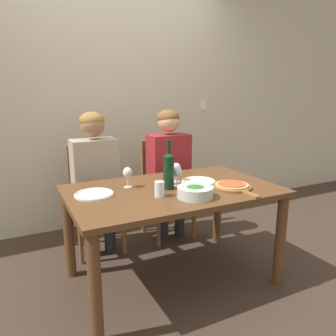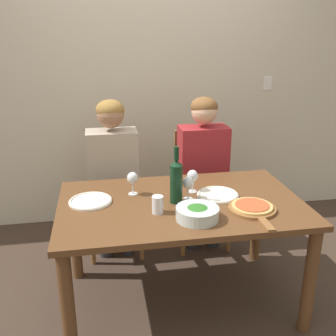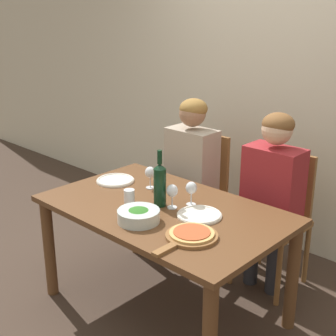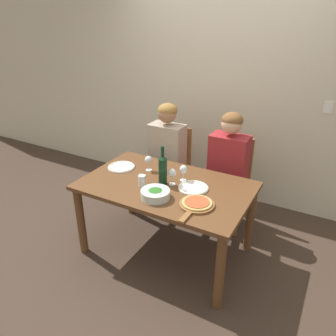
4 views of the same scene
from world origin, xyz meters
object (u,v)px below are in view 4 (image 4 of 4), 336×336
at_px(person_man, 228,161).
at_px(wine_glass_centre, 172,174).
at_px(chair_right, 230,178).
at_px(water_tumbler, 142,181).
at_px(chair_left, 171,164).
at_px(broccoli_bowl, 155,194).
at_px(dinner_plate_left, 121,167).
at_px(wine_bottle, 163,169).
at_px(person_woman, 166,148).
at_px(wine_glass_left, 149,161).
at_px(pizza_on_board, 196,204).
at_px(dinner_plate_right, 193,188).
at_px(wine_glass_right, 183,170).

xyz_separation_m(person_man, wine_glass_centre, (-0.28, -0.67, 0.08)).
xyz_separation_m(chair_right, water_tumbler, (-0.49, -0.94, 0.27)).
distance_m(chair_left, broccoli_bowl, 1.16).
height_order(dinner_plate_left, water_tumbler, water_tumbler).
height_order(wine_bottle, dinner_plate_left, wine_bottle).
relative_size(person_woman, wine_glass_left, 8.26).
height_order(person_woman, wine_glass_centre, person_woman).
bearing_deg(water_tumbler, wine_glass_left, 111.49).
height_order(chair_left, wine_bottle, wine_bottle).
height_order(chair_left, chair_right, same).
bearing_deg(wine_glass_left, pizza_on_board, -28.47).
relative_size(person_woman, person_man, 1.00).
height_order(person_woman, pizza_on_board, person_woman).
xyz_separation_m(dinner_plate_left, wine_glass_left, (0.27, 0.08, 0.10)).
distance_m(chair_left, chair_right, 0.71).
bearing_deg(dinner_plate_left, wine_glass_left, 16.34).
height_order(chair_left, dinner_plate_right, chair_left).
relative_size(broccoli_bowl, wine_glass_left, 1.60).
bearing_deg(dinner_plate_left, person_man, 34.93).
bearing_deg(wine_glass_centre, broccoli_bowl, -91.85).
bearing_deg(wine_glass_right, pizza_on_board, -49.76).
height_order(pizza_on_board, wine_glass_left, wine_glass_left).
bearing_deg(chair_left, dinner_plate_right, -50.44).
height_order(dinner_plate_left, pizza_on_board, pizza_on_board).
relative_size(wine_glass_left, water_tumbler, 1.45).
relative_size(chair_left, broccoli_bowl, 3.89).
xyz_separation_m(broccoli_bowl, pizza_on_board, (0.34, 0.05, -0.02)).
height_order(chair_right, person_woman, person_woman).
xyz_separation_m(dinner_plate_right, water_tumbler, (-0.41, -0.17, 0.04)).
bearing_deg(dinner_plate_left, wine_glass_right, 4.50).
bearing_deg(chair_left, wine_glass_right, -53.97).
xyz_separation_m(wine_glass_left, wine_glass_centre, (0.33, -0.14, 0.00)).
relative_size(dinner_plate_left, water_tumbler, 2.53).
bearing_deg(wine_bottle, person_man, 62.85).
xyz_separation_m(chair_left, person_woman, (0.00, -0.11, 0.24)).
relative_size(dinner_plate_right, wine_glass_right, 1.74).
bearing_deg(wine_bottle, wine_glass_centre, 16.72).
xyz_separation_m(wine_bottle, wine_glass_right, (0.13, 0.14, -0.04)).
xyz_separation_m(wine_glass_centre, water_tumbler, (-0.21, -0.15, -0.05)).
distance_m(broccoli_bowl, pizza_on_board, 0.35).
bearing_deg(dinner_plate_left, wine_bottle, -9.51).
bearing_deg(wine_glass_left, chair_right, 46.65).
height_order(person_woman, dinner_plate_right, person_woman).
bearing_deg(broccoli_bowl, dinner_plate_right, 54.56).
xyz_separation_m(wine_glass_right, wine_glass_centre, (-0.05, -0.11, 0.00)).
bearing_deg(broccoli_bowl, dinner_plate_left, 150.58).
xyz_separation_m(chair_right, wine_glass_left, (-0.61, -0.64, 0.32)).
height_order(dinner_plate_right, wine_glass_centre, wine_glass_centre).
relative_size(broccoli_bowl, pizza_on_board, 0.58).
distance_m(person_woman, person_man, 0.71).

